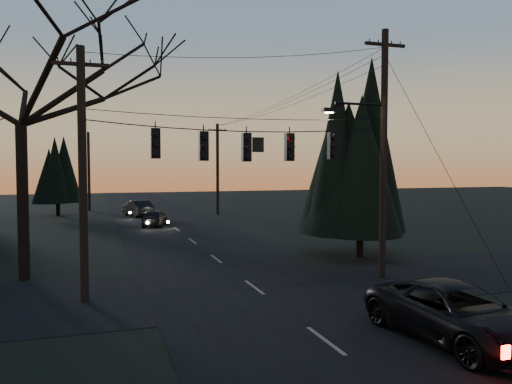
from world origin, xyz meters
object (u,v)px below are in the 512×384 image
object	(u,v)px
utility_pole_far_l	(90,211)
suv_near	(457,314)
utility_pole_far_r	(218,214)
utility_pole_right	(382,277)
utility_pole_left	(85,301)
sedan_oncoming_a	(155,218)
bare_tree_left	(19,62)
sedan_oncoming_b	(138,208)
evergreen_right	(361,157)

from	to	relation	value
utility_pole_far_l	suv_near	distance (m)	44.11
utility_pole_far_r	suv_near	bearing A→B (deg)	-93.75
utility_pole_far_l	utility_pole_right	bearing A→B (deg)	-72.28
utility_pole_right	utility_pole_left	bearing A→B (deg)	180.00
utility_pole_far_r	suv_near	distance (m)	35.21
utility_pole_far_l	sedan_oncoming_a	xyz separation A→B (m)	(4.75, -15.58, 0.64)
utility_pole_far_l	bare_tree_left	bearing A→B (deg)	-94.19
utility_pole_left	bare_tree_left	bearing A→B (deg)	119.58
bare_tree_left	suv_near	distance (m)	17.94
utility_pole_right	utility_pole_far_r	distance (m)	28.00
suv_near	sedan_oncoming_a	xyz separation A→B (m)	(-4.45, 27.55, -0.10)
suv_near	sedan_oncoming_b	bearing A→B (deg)	93.79
utility_pole_far_l	suv_near	size ratio (longest dim) A/B	1.51
utility_pole_right	sedan_oncoming_a	bearing A→B (deg)	108.30
utility_pole_far_r	sedan_oncoming_a	xyz separation A→B (m)	(-6.75, -7.58, 0.64)
utility_pole_right	suv_near	distance (m)	7.53
utility_pole_far_r	sedan_oncoming_a	size ratio (longest dim) A/B	2.26
evergreen_right	utility_pole_far_l	bearing A→B (deg)	112.27
sedan_oncoming_a	sedan_oncoming_b	distance (m)	7.98
utility_pole_left	suv_near	bearing A→B (deg)	-37.78
bare_tree_left	evergreen_right	bearing A→B (deg)	0.80
utility_pole_left	sedan_oncoming_b	bearing A→B (deg)	81.64
utility_pole_far_l	evergreen_right	size ratio (longest dim) A/B	0.91
utility_pole_left	bare_tree_left	xyz separation A→B (m)	(-2.34, 4.12, 8.62)
suv_near	sedan_oncoming_a	bearing A→B (deg)	94.90
suv_near	utility_pole_far_l	bearing A→B (deg)	97.77
utility_pole_right	utility_pole_far_l	distance (m)	37.79
utility_pole_right	sedan_oncoming_a	world-z (taller)	utility_pole_right
utility_pole_left	evergreen_right	size ratio (longest dim) A/B	0.96
suv_near	sedan_oncoming_b	distance (m)	35.87
utility_pole_far_r	sedan_oncoming_b	size ratio (longest dim) A/B	1.92
utility_pole_far_l	sedan_oncoming_b	xyz separation A→B (m)	(4.17, -7.62, 0.73)
bare_tree_left	utility_pole_right	bearing A→B (deg)	-16.58
utility_pole_far_r	evergreen_right	bearing A→B (deg)	-86.45
utility_pole_left	utility_pole_far_r	world-z (taller)	same
utility_pole_right	bare_tree_left	size ratio (longest dim) A/B	0.81
utility_pole_far_l	suv_near	bearing A→B (deg)	-77.96
bare_tree_left	sedan_oncoming_a	bearing A→B (deg)	66.50
utility_pole_far_r	bare_tree_left	size ratio (longest dim) A/B	0.69
utility_pole_left	bare_tree_left	size ratio (longest dim) A/B	0.69
utility_pole_left	sedan_oncoming_a	world-z (taller)	utility_pole_left
sedan_oncoming_a	sedan_oncoming_b	bearing A→B (deg)	-69.19
utility_pole_left	sedan_oncoming_b	distance (m)	28.70
utility_pole_left	utility_pole_far_l	distance (m)	36.00
utility_pole_left	utility_pole_far_l	bearing A→B (deg)	90.00
evergreen_right	suv_near	size ratio (longest dim) A/B	1.67
utility_pole_left	bare_tree_left	distance (m)	9.84
bare_tree_left	evergreen_right	size ratio (longest dim) A/B	1.40
utility_pole_far_r	utility_pole_far_l	distance (m)	14.01
evergreen_right	sedan_oncoming_b	size ratio (longest dim) A/B	2.00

